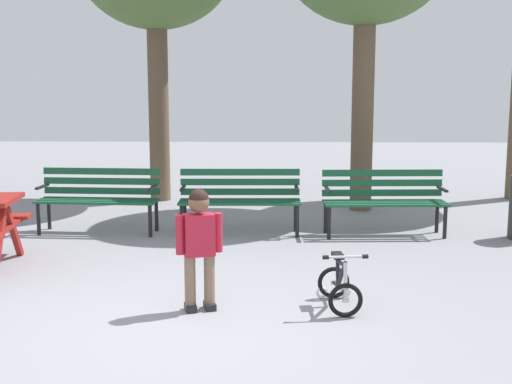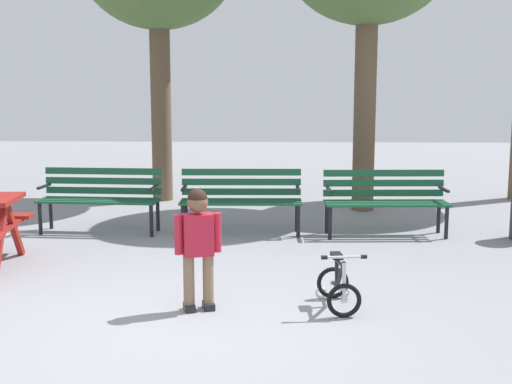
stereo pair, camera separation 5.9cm
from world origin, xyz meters
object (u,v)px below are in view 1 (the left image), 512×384
park_bench_left (240,196)px  child_standing (199,239)px  park_bench_right (384,197)px  kids_bicycle (339,285)px  park_bench_far_left (99,194)px

park_bench_left → child_standing: bearing=-93.5°
park_bench_left → park_bench_right: 1.90m
park_bench_left → kids_bicycle: 3.18m
park_bench_far_left → park_bench_right: size_ratio=1.00×
park_bench_left → child_standing: (-0.19, -3.10, 0.13)m
park_bench_left → child_standing: size_ratio=1.49×
park_bench_far_left → kids_bicycle: 4.22m
kids_bicycle → park_bench_right: bearing=73.8°
park_bench_left → park_bench_right: (1.90, -0.03, 0.00)m
park_bench_left → park_bench_right: same height
child_standing → kids_bicycle: size_ratio=1.84×
park_bench_right → kids_bicycle: 3.09m
park_bench_far_left → park_bench_left: same height
park_bench_far_left → kids_bicycle: bearing=-45.8°
park_bench_far_left → kids_bicycle: size_ratio=2.75×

